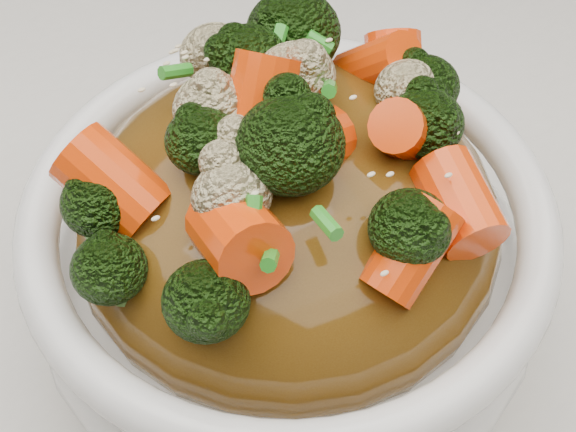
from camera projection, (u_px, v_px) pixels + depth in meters
tablecloth at (332, 336)px, 0.42m from camera, size 1.20×0.80×0.04m
bowl at (288, 264)px, 0.37m from camera, size 0.26×0.26×0.08m
sauce_base at (288, 221)px, 0.35m from camera, size 0.21×0.21×0.09m
carrots at (288, 108)px, 0.30m from camera, size 0.21×0.21×0.05m
broccoli at (288, 110)px, 0.30m from camera, size 0.21×0.21×0.04m
cauliflower at (288, 115)px, 0.30m from camera, size 0.21×0.21×0.03m
scallions at (288, 106)px, 0.30m from camera, size 0.16×0.16×0.02m
sesame_seeds at (288, 106)px, 0.30m from camera, size 0.19×0.19×0.01m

